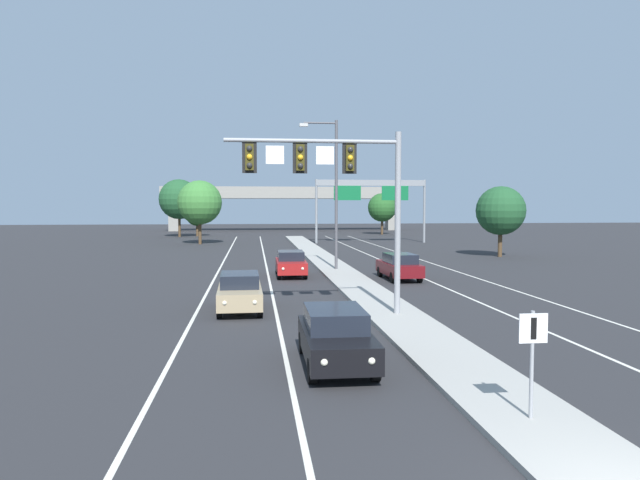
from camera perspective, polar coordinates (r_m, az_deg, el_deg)
median_island at (r=26.19m, az=5.87°, el=-6.19°), size 2.40×110.00×0.15m
lane_stripe_oncoming_center at (r=32.53m, az=-4.98°, el=-4.42°), size 0.14×100.00×0.01m
lane_stripe_receding_center at (r=34.11m, az=11.05°, el=-4.11°), size 0.14×100.00×0.01m
edge_stripe_left at (r=32.60m, az=-10.80°, el=-4.45°), size 0.14×100.00×0.01m
edge_stripe_right at (r=35.25m, az=16.18°, el=-3.94°), size 0.14×100.00×0.01m
overhead_signal_mast at (r=22.47m, az=1.77°, el=6.07°), size 6.92×0.44×7.20m
median_sign_post at (r=12.50m, az=20.37°, el=-10.07°), size 0.60×0.10×2.20m
street_lamp_median at (r=38.73m, az=1.30°, el=5.44°), size 2.58×0.28×10.00m
car_oncoming_black at (r=16.18m, az=1.56°, el=-9.55°), size 1.85×4.48×1.58m
car_oncoming_tan at (r=24.59m, az=-7.98°, el=-5.09°), size 1.90×4.50×1.58m
car_oncoming_red at (r=36.10m, az=-2.92°, el=-2.33°), size 1.86×4.49×1.58m
car_receding_darkred at (r=34.75m, az=7.89°, el=-2.58°), size 1.92×4.51×1.58m
highway_sign_gantry at (r=68.06m, az=5.10°, el=4.89°), size 13.28×0.42×7.50m
overpass_bridge at (r=101.44m, az=-3.46°, el=4.22°), size 42.40×6.40×7.65m
tree_far_left_a at (r=82.92m, az=-13.84°, el=3.95°), size 5.60×5.60×8.11m
tree_far_right_b at (r=51.91m, az=17.52°, el=2.79°), size 4.23×4.23×6.12m
tree_far_left_b at (r=84.44m, az=-12.12°, el=2.50°), size 3.33×3.33×4.82m
tree_far_left_c at (r=66.97m, az=-11.88°, el=3.67°), size 5.05×5.05×7.31m
tree_far_right_c at (r=87.89m, az=6.20°, el=3.23°), size 4.35×4.35×6.30m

